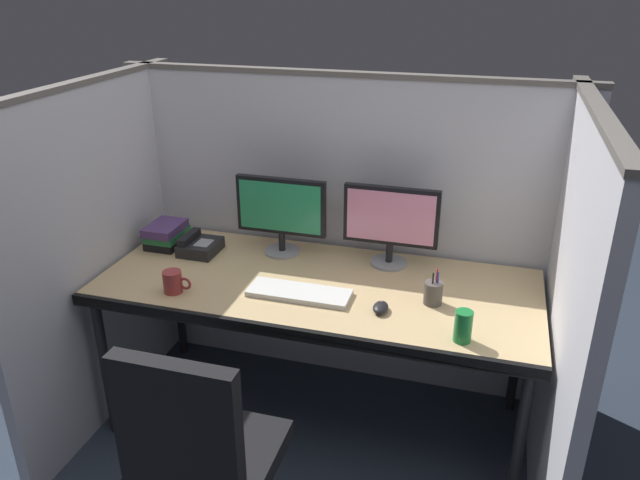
% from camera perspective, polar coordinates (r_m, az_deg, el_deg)
% --- Properties ---
extents(ground_plane, '(8.00, 8.00, 0.00)m').
position_cam_1_polar(ground_plane, '(2.88, -2.06, -19.83)').
color(ground_plane, '#2D3847').
extents(cubicle_partition_rear, '(2.21, 0.06, 1.57)m').
position_cam_1_polar(cubicle_partition_rear, '(3.05, 2.07, 0.62)').
color(cubicle_partition_rear, silver).
rests_on(cubicle_partition_rear, ground).
extents(cubicle_partition_left, '(0.06, 1.41, 1.57)m').
position_cam_1_polar(cubicle_partition_left, '(2.99, -19.47, -1.26)').
color(cubicle_partition_left, silver).
rests_on(cubicle_partition_left, ground).
extents(cubicle_partition_right, '(0.06, 1.41, 1.57)m').
position_cam_1_polar(cubicle_partition_right, '(2.50, 21.56, -6.64)').
color(cubicle_partition_right, silver).
rests_on(cubicle_partition_right, ground).
extents(desk, '(1.90, 0.80, 0.74)m').
position_cam_1_polar(desk, '(2.69, -0.37, -4.99)').
color(desk, tan).
rests_on(desk, ground).
extents(monitor_left, '(0.43, 0.17, 0.37)m').
position_cam_1_polar(monitor_left, '(2.88, -3.63, 2.72)').
color(monitor_left, gray).
rests_on(monitor_left, desk).
extents(monitor_right, '(0.43, 0.17, 0.37)m').
position_cam_1_polar(monitor_right, '(2.77, 6.57, 1.78)').
color(monitor_right, gray).
rests_on(monitor_right, desk).
extents(keyboard_main, '(0.43, 0.15, 0.02)m').
position_cam_1_polar(keyboard_main, '(2.58, -1.93, -4.91)').
color(keyboard_main, silver).
rests_on(keyboard_main, desk).
extents(computer_mouse, '(0.06, 0.10, 0.04)m').
position_cam_1_polar(computer_mouse, '(2.47, 5.63, -6.24)').
color(computer_mouse, black).
rests_on(computer_mouse, desk).
extents(coffee_mug, '(0.13, 0.08, 0.09)m').
position_cam_1_polar(coffee_mug, '(2.65, -13.43, -3.79)').
color(coffee_mug, '#993333').
rests_on(coffee_mug, desk).
extents(desk_phone, '(0.17, 0.19, 0.09)m').
position_cam_1_polar(desk_phone, '(3.00, -11.13, -0.54)').
color(desk_phone, black).
rests_on(desk_phone, desk).
extents(book_stack, '(0.15, 0.22, 0.11)m').
position_cam_1_polar(book_stack, '(3.11, -14.03, 0.51)').
color(book_stack, black).
rests_on(book_stack, desk).
extents(soda_can, '(0.07, 0.07, 0.12)m').
position_cam_1_polar(soda_can, '(2.31, 13.11, -7.79)').
color(soda_can, '#197233').
rests_on(soda_can, desk).
extents(pen_cup, '(0.08, 0.08, 0.16)m').
position_cam_1_polar(pen_cup, '(2.54, 10.45, -4.83)').
color(pen_cup, '#4C4742').
rests_on(pen_cup, desk).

